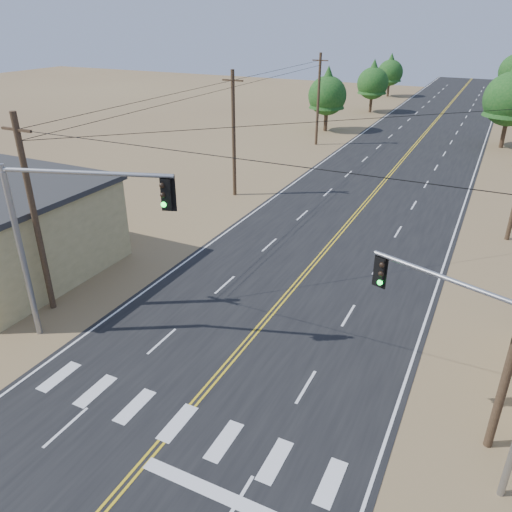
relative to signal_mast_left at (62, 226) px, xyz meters
The scene contains 10 objects.
road 21.41m from the signal_mast_left, 69.38° to the left, with size 15.00×200.00×0.02m, color black.
utility_pole_left_near 3.53m from the signal_mast_left, 157.58° to the left, with size 1.80×0.30×10.00m.
utility_pole_left_mid 21.58m from the signal_mast_left, 98.60° to the left, with size 1.80×0.30×10.00m.
utility_pole_left_far 41.46m from the signal_mast_left, 94.46° to the left, with size 1.80×0.30×10.00m.
signal_mast_left is the anchor object (origin of this frame).
signal_mast_right 16.79m from the signal_mast_left, ahead, with size 5.34×2.09×6.85m.
tree_left_near 49.14m from the signal_mast_left, 95.50° to the left, with size 4.83×4.83×8.05m.
tree_left_mid 65.05m from the signal_mast_left, 92.60° to the left, with size 4.66×4.66×7.77m.
tree_left_far 82.59m from the signal_mast_left, 92.91° to the left, with size 4.51×4.51×7.51m.
tree_right_near 51.88m from the signal_mast_left, 71.72° to the left, with size 5.83×5.83×9.71m.
Camera 1 is at (8.82, -3.31, 13.84)m, focal length 35.00 mm.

